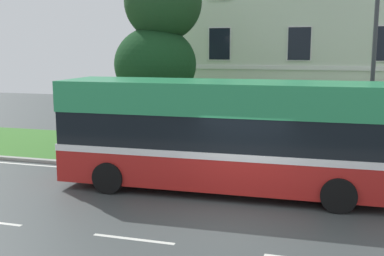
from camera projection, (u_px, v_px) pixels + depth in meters
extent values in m
cube|color=#3E4445|center=(234.00, 222.00, 12.14)|extent=(60.00, 56.00, 0.06)
cube|color=silver|center=(256.00, 182.00, 15.59)|extent=(54.00, 0.14, 0.01)
cube|color=silver|center=(133.00, 239.00, 10.98)|extent=(2.00, 0.12, 0.01)
cube|color=#9E9E99|center=(259.00, 177.00, 16.02)|extent=(57.00, 0.24, 0.12)
cube|color=#3E7830|center=(270.00, 158.00, 18.85)|extent=(57.00, 5.73, 0.12)
cube|color=silver|center=(341.00, 40.00, 26.10)|extent=(15.12, 9.57, 9.22)
cube|color=white|center=(341.00, 68.00, 21.76)|extent=(15.12, 0.06, 0.20)
cube|color=#2D333D|center=(338.00, 116.00, 22.12)|extent=(1.10, 0.06, 2.20)
cube|color=white|center=(219.00, 102.00, 23.61)|extent=(1.12, 0.04, 1.60)
cube|color=black|center=(219.00, 102.00, 23.59)|extent=(1.02, 0.03, 1.50)
cube|color=white|center=(297.00, 105.00, 22.56)|extent=(1.12, 0.04, 1.60)
cube|color=black|center=(297.00, 105.00, 22.54)|extent=(1.02, 0.03, 1.50)
cube|color=white|center=(383.00, 107.00, 21.52)|extent=(1.12, 0.04, 1.60)
cube|color=black|center=(383.00, 108.00, 21.50)|extent=(1.02, 0.03, 1.50)
cube|color=white|center=(220.00, 44.00, 23.14)|extent=(1.12, 0.04, 1.60)
cube|color=black|center=(219.00, 44.00, 23.12)|extent=(1.02, 0.03, 1.50)
cube|color=white|center=(299.00, 44.00, 22.09)|extent=(1.12, 0.04, 1.60)
cube|color=black|center=(299.00, 44.00, 22.07)|extent=(1.02, 0.03, 1.50)
cube|color=black|center=(340.00, 150.00, 15.41)|extent=(15.67, 0.04, 0.04)
cube|color=black|center=(339.00, 177.00, 15.55)|extent=(15.67, 0.04, 0.04)
cylinder|color=black|center=(118.00, 150.00, 17.65)|extent=(0.02, 0.02, 0.95)
cylinder|color=black|center=(130.00, 151.00, 17.52)|extent=(0.02, 0.02, 0.95)
cylinder|color=black|center=(141.00, 152.00, 17.40)|extent=(0.02, 0.02, 0.95)
cylinder|color=black|center=(153.00, 153.00, 17.27)|extent=(0.02, 0.02, 0.95)
cylinder|color=black|center=(165.00, 153.00, 17.14)|extent=(0.02, 0.02, 0.95)
cylinder|color=black|center=(177.00, 154.00, 17.01)|extent=(0.02, 0.02, 0.95)
cylinder|color=black|center=(190.00, 155.00, 16.89)|extent=(0.02, 0.02, 0.95)
cylinder|color=black|center=(202.00, 156.00, 16.76)|extent=(0.02, 0.02, 0.95)
cylinder|color=black|center=(215.00, 157.00, 16.63)|extent=(0.02, 0.02, 0.95)
cylinder|color=black|center=(228.00, 158.00, 16.50)|extent=(0.02, 0.02, 0.95)
cylinder|color=black|center=(241.00, 158.00, 16.38)|extent=(0.02, 0.02, 0.95)
cylinder|color=black|center=(255.00, 159.00, 16.25)|extent=(0.02, 0.02, 0.95)
cylinder|color=black|center=(268.00, 160.00, 16.12)|extent=(0.02, 0.02, 0.95)
cylinder|color=black|center=(282.00, 161.00, 15.99)|extent=(0.02, 0.02, 0.95)
cylinder|color=black|center=(296.00, 162.00, 15.87)|extent=(0.02, 0.02, 0.95)
cylinder|color=black|center=(310.00, 163.00, 15.74)|extent=(0.02, 0.02, 0.95)
cylinder|color=black|center=(325.00, 164.00, 15.61)|extent=(0.02, 0.02, 0.95)
cylinder|color=black|center=(339.00, 165.00, 15.48)|extent=(0.02, 0.02, 0.95)
cylinder|color=black|center=(354.00, 166.00, 15.36)|extent=(0.02, 0.02, 0.95)
cylinder|color=black|center=(370.00, 167.00, 15.23)|extent=(0.02, 0.02, 0.95)
cylinder|color=#423328|center=(158.00, 132.00, 20.28)|extent=(0.53, 0.53, 1.40)
ellipsoid|color=#113D1F|center=(155.00, 125.00, 20.27)|extent=(4.06, 4.06, 3.06)
ellipsoid|color=#153C1C|center=(155.00, 64.00, 19.83)|extent=(3.40, 3.40, 3.12)
ellipsoid|color=#1D3D1F|center=(163.00, 1.00, 19.54)|extent=(3.19, 3.19, 3.22)
cube|color=#B21F1B|center=(225.00, 165.00, 14.60)|extent=(10.11, 2.68, 1.11)
cube|color=white|center=(225.00, 148.00, 14.51)|extent=(10.13, 2.70, 0.20)
cube|color=black|center=(225.00, 130.00, 14.42)|extent=(10.03, 2.64, 1.05)
cube|color=#298B55|center=(225.00, 97.00, 14.26)|extent=(10.11, 2.68, 0.93)
cylinder|color=black|center=(336.00, 173.00, 14.93)|extent=(0.97, 0.32, 0.96)
cylinder|color=black|center=(339.00, 195.00, 12.68)|extent=(0.97, 0.32, 0.96)
cylinder|color=black|center=(137.00, 160.00, 16.63)|extent=(0.97, 0.32, 0.96)
cylinder|color=black|center=(108.00, 178.00, 14.38)|extent=(0.97, 0.32, 0.96)
cylinder|color=#333338|center=(373.00, 68.00, 15.25)|extent=(0.14, 0.14, 7.19)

